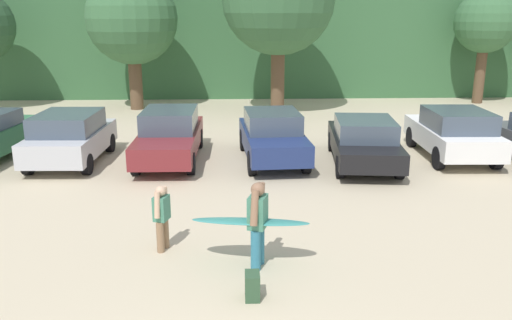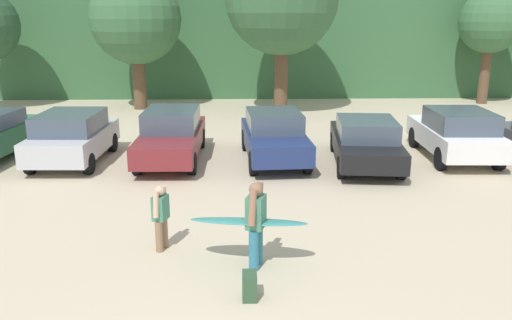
% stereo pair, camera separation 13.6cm
% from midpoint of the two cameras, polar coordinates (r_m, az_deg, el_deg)
% --- Properties ---
extents(hillside_ridge, '(108.00, 12.00, 5.84)m').
position_cam_midpoint_polar(hillside_ridge, '(34.36, -2.58, 12.95)').
color(hillside_ridge, '#38663D').
rests_on(hillside_ridge, ground_plane).
extents(tree_ridge_back, '(4.22, 4.22, 6.34)m').
position_cam_midpoint_polar(tree_ridge_back, '(25.96, -13.34, 14.51)').
color(tree_ridge_back, brown).
rests_on(tree_ridge_back, ground_plane).
extents(tree_center, '(3.08, 3.08, 5.59)m').
position_cam_midpoint_polar(tree_center, '(29.36, 23.34, 13.37)').
color(tree_center, brown).
rests_on(tree_center, ground_plane).
extents(parked_car_silver, '(2.00, 3.97, 1.58)m').
position_cam_midpoint_polar(parked_car_silver, '(17.29, -19.57, 2.37)').
color(parked_car_silver, silver).
rests_on(parked_car_silver, ground_plane).
extents(parked_car_maroon, '(1.83, 4.78, 1.59)m').
position_cam_midpoint_polar(parked_car_maroon, '(16.85, -9.48, 2.68)').
color(parked_car_maroon, maroon).
rests_on(parked_car_maroon, ground_plane).
extents(parked_car_navy, '(2.04, 4.45, 1.56)m').
position_cam_midpoint_polar(parked_car_navy, '(16.53, 1.54, 2.65)').
color(parked_car_navy, navy).
rests_on(parked_car_navy, ground_plane).
extents(parked_car_black, '(2.28, 4.75, 1.43)m').
position_cam_midpoint_polar(parked_car_black, '(16.47, 11.26, 2.06)').
color(parked_car_black, black).
rests_on(parked_car_black, ground_plane).
extents(parked_car_white, '(2.02, 4.25, 1.59)m').
position_cam_midpoint_polar(parked_car_white, '(17.94, 20.24, 2.80)').
color(parked_car_white, white).
rests_on(parked_car_white, ground_plane).
extents(person_adult, '(0.40, 0.69, 1.62)m').
position_cam_midpoint_polar(person_adult, '(9.58, -0.23, -6.48)').
color(person_adult, teal).
rests_on(person_adult, ground_plane).
extents(person_child, '(0.33, 0.50, 1.32)m').
position_cam_midpoint_polar(person_child, '(10.49, -10.47, -5.75)').
color(person_child, '#8C6B4C').
rests_on(person_child, ground_plane).
extents(surfboard_teal, '(2.22, 0.88, 0.17)m').
position_cam_midpoint_polar(surfboard_teal, '(9.71, -1.01, -6.63)').
color(surfboard_teal, teal).
extents(backpack_dropped, '(0.24, 0.34, 0.45)m').
position_cam_midpoint_polar(backpack_dropped, '(8.86, -0.84, -13.39)').
color(backpack_dropped, '#2D4C33').
rests_on(backpack_dropped, ground_plane).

